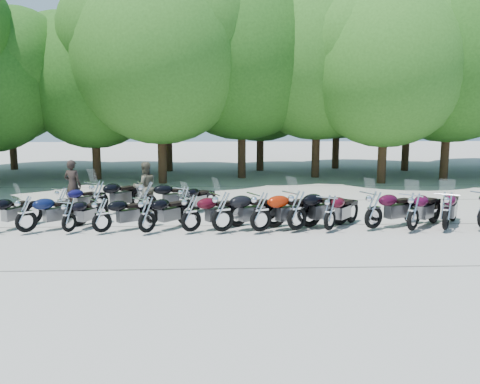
{
  "coord_description": "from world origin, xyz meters",
  "views": [
    {
      "loc": [
        -0.61,
        -14.5,
        3.71
      ],
      "look_at": [
        0.0,
        1.5,
        1.1
      ],
      "focal_mm": 38.0,
      "sensor_mm": 36.0,
      "label": 1
    }
  ],
  "objects_px": {
    "motorcycle_12": "(447,210)",
    "motorcycle_7": "(261,210)",
    "motorcycle_2": "(69,215)",
    "motorcycle_3": "(102,214)",
    "motorcycle_9": "(330,212)",
    "motorcycle_17": "(184,199)",
    "motorcycle_5": "(191,212)",
    "rider_0": "(73,185)",
    "motorcycle_11": "(413,210)",
    "motorcycle_15": "(98,197)",
    "motorcycle_10": "(374,209)",
    "motorcycle_1": "(26,213)",
    "motorcycle_6": "(223,210)",
    "motorcycle_8": "(297,209)",
    "rider_1": "(145,187)",
    "motorcycle_16": "(147,196)",
    "motorcycle_14": "(63,200)",
    "motorcycle_4": "(147,214)"
  },
  "relations": [
    {
      "from": "motorcycle_7",
      "to": "rider_1",
      "type": "bearing_deg",
      "value": 21.97
    },
    {
      "from": "motorcycle_11",
      "to": "rider_0",
      "type": "relative_size",
      "value": 1.3
    },
    {
      "from": "motorcycle_8",
      "to": "motorcycle_15",
      "type": "height_order",
      "value": "motorcycle_8"
    },
    {
      "from": "motorcycle_16",
      "to": "rider_0",
      "type": "relative_size",
      "value": 1.27
    },
    {
      "from": "motorcycle_10",
      "to": "motorcycle_16",
      "type": "distance_m",
      "value": 7.76
    },
    {
      "from": "motorcycle_6",
      "to": "motorcycle_10",
      "type": "height_order",
      "value": "motorcycle_6"
    },
    {
      "from": "motorcycle_6",
      "to": "motorcycle_7",
      "type": "relative_size",
      "value": 1.0
    },
    {
      "from": "rider_1",
      "to": "motorcycle_8",
      "type": "bearing_deg",
      "value": 123.03
    },
    {
      "from": "motorcycle_9",
      "to": "motorcycle_16",
      "type": "bearing_deg",
      "value": 12.66
    },
    {
      "from": "motorcycle_3",
      "to": "motorcycle_17",
      "type": "distance_m",
      "value": 3.45
    },
    {
      "from": "motorcycle_6",
      "to": "motorcycle_7",
      "type": "xyz_separation_m",
      "value": [
        1.15,
        -0.04,
        -0.0
      ]
    },
    {
      "from": "motorcycle_4",
      "to": "motorcycle_1",
      "type": "bearing_deg",
      "value": 39.18
    },
    {
      "from": "motorcycle_10",
      "to": "motorcycle_15",
      "type": "relative_size",
      "value": 0.98
    },
    {
      "from": "motorcycle_3",
      "to": "motorcycle_15",
      "type": "relative_size",
      "value": 0.88
    },
    {
      "from": "motorcycle_14",
      "to": "motorcycle_9",
      "type": "bearing_deg",
      "value": -151.24
    },
    {
      "from": "motorcycle_11",
      "to": "rider_0",
      "type": "distance_m",
      "value": 11.97
    },
    {
      "from": "motorcycle_10",
      "to": "motorcycle_3",
      "type": "bearing_deg",
      "value": 63.18
    },
    {
      "from": "motorcycle_6",
      "to": "motorcycle_15",
      "type": "xyz_separation_m",
      "value": [
        -4.34,
        2.7,
        -0.01
      ]
    },
    {
      "from": "motorcycle_2",
      "to": "motorcycle_15",
      "type": "relative_size",
      "value": 0.82
    },
    {
      "from": "motorcycle_1",
      "to": "motorcycle_7",
      "type": "xyz_separation_m",
      "value": [
        7.02,
        -0.2,
        0.06
      ]
    },
    {
      "from": "motorcycle_2",
      "to": "motorcycle_3",
      "type": "distance_m",
      "value": 1.02
    },
    {
      "from": "motorcycle_7",
      "to": "motorcycle_10",
      "type": "xyz_separation_m",
      "value": [
        3.5,
        0.27,
        -0.02
      ]
    },
    {
      "from": "motorcycle_1",
      "to": "motorcycle_9",
      "type": "height_order",
      "value": "motorcycle_1"
    },
    {
      "from": "rider_0",
      "to": "motorcycle_5",
      "type": "bearing_deg",
      "value": 158.8
    },
    {
      "from": "motorcycle_9",
      "to": "motorcycle_17",
      "type": "relative_size",
      "value": 1.1
    },
    {
      "from": "motorcycle_5",
      "to": "motorcycle_11",
      "type": "relative_size",
      "value": 0.97
    },
    {
      "from": "motorcycle_8",
      "to": "motorcycle_10",
      "type": "xyz_separation_m",
      "value": [
        2.39,
        0.12,
        -0.03
      ]
    },
    {
      "from": "motorcycle_2",
      "to": "motorcycle_14",
      "type": "bearing_deg",
      "value": -43.12
    },
    {
      "from": "motorcycle_2",
      "to": "motorcycle_14",
      "type": "relative_size",
      "value": 1.0
    },
    {
      "from": "motorcycle_6",
      "to": "motorcycle_16",
      "type": "bearing_deg",
      "value": 17.22
    },
    {
      "from": "motorcycle_5",
      "to": "motorcycle_9",
      "type": "relative_size",
      "value": 1.03
    },
    {
      "from": "motorcycle_1",
      "to": "motorcycle_2",
      "type": "bearing_deg",
      "value": -129.96
    },
    {
      "from": "motorcycle_10",
      "to": "motorcycle_8",
      "type": "bearing_deg",
      "value": 65.0
    },
    {
      "from": "motorcycle_12",
      "to": "motorcycle_7",
      "type": "bearing_deg",
      "value": 31.78
    },
    {
      "from": "motorcycle_7",
      "to": "motorcycle_12",
      "type": "bearing_deg",
      "value": -116.33
    },
    {
      "from": "motorcycle_7",
      "to": "motorcycle_10",
      "type": "distance_m",
      "value": 3.51
    },
    {
      "from": "motorcycle_8",
      "to": "motorcycle_11",
      "type": "distance_m",
      "value": 3.51
    },
    {
      "from": "motorcycle_3",
      "to": "motorcycle_15",
      "type": "bearing_deg",
      "value": -21.74
    },
    {
      "from": "motorcycle_5",
      "to": "rider_0",
      "type": "relative_size",
      "value": 1.26
    },
    {
      "from": "motorcycle_4",
      "to": "motorcycle_5",
      "type": "bearing_deg",
      "value": -135.46
    },
    {
      "from": "motorcycle_1",
      "to": "motorcycle_12",
      "type": "relative_size",
      "value": 0.94
    },
    {
      "from": "motorcycle_15",
      "to": "motorcycle_16",
      "type": "distance_m",
      "value": 1.7
    },
    {
      "from": "motorcycle_10",
      "to": "rider_0",
      "type": "xyz_separation_m",
      "value": [
        -10.18,
        3.65,
        0.25
      ]
    },
    {
      "from": "motorcycle_11",
      "to": "motorcycle_17",
      "type": "bearing_deg",
      "value": 22.01
    },
    {
      "from": "motorcycle_2",
      "to": "motorcycle_3",
      "type": "relative_size",
      "value": 0.93
    },
    {
      "from": "rider_1",
      "to": "motorcycle_9",
      "type": "bearing_deg",
      "value": 127.33
    },
    {
      "from": "motorcycle_9",
      "to": "motorcycle_15",
      "type": "relative_size",
      "value": 0.91
    },
    {
      "from": "motorcycle_2",
      "to": "motorcycle_12",
      "type": "distance_m",
      "value": 11.44
    },
    {
      "from": "motorcycle_9",
      "to": "motorcycle_14",
      "type": "distance_m",
      "value": 9.21
    },
    {
      "from": "motorcycle_4",
      "to": "motorcycle_15",
      "type": "distance_m",
      "value": 3.42
    }
  ]
}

